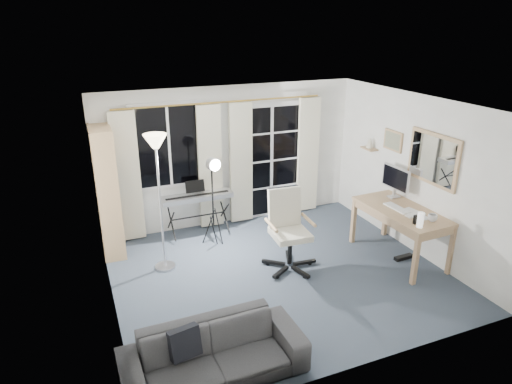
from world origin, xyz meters
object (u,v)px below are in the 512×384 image
studio_light (213,175)px  desk (402,215)px  keyboard_piano (197,198)px  sofa (213,347)px  office_chair (287,222)px  monitor (396,179)px  mug (433,217)px  bookshelf (105,194)px  torchiere_lamp (157,163)px

studio_light → desk: 2.87m
keyboard_piano → sofa: (-0.75, -3.25, -0.29)m
office_chair → monitor: (1.86, -0.01, 0.40)m
monitor → mug: bearing=-98.2°
bookshelf → keyboard_piano: bookshelf is taller
desk → mug: 0.53m
desk → mug: bearing=-81.1°
studio_light → office_chair: 1.35m
torchiere_lamp → office_chair: 2.00m
office_chair → sofa: bearing=-129.8°
bookshelf → monitor: (4.20, -1.47, 0.15)m
mug → sofa: size_ratio=0.07×
desk → studio_light: bearing=147.0°
keyboard_piano → monitor: monitor is taller
bookshelf → monitor: 4.45m
bookshelf → keyboard_piano: bearing=2.1°
office_chair → monitor: monitor is taller
monitor → torchiere_lamp: bearing=168.2°
torchiere_lamp → sofa: (0.01, -2.34, -1.24)m
keyboard_piano → mug: same height
studio_light → sofa: studio_light is taller
bookshelf → desk: bookshelf is taller
mug → keyboard_piano: bearing=137.7°
bookshelf → mug: size_ratio=15.23×
sofa → bookshelf: bearing=101.2°
bookshelf → office_chair: 2.78m
torchiere_lamp → sofa: torchiere_lamp is taller
mug → studio_light: bearing=142.6°
torchiere_lamp → office_chair: size_ratio=1.71×
studio_light → office_chair: studio_light is taller
keyboard_piano → sofa: keyboard_piano is taller
keyboard_piano → studio_light: (0.14, -0.50, 0.54)m
monitor → sofa: 4.01m
torchiere_lamp → mug: (3.44, -1.53, -0.75)m
office_chair → bookshelf: bearing=151.8°
torchiere_lamp → monitor: 3.62m
bookshelf → studio_light: 1.66m
keyboard_piano → desk: 3.23m
desk → mug: size_ratio=11.61×
desk → sofa: bearing=-161.0°
monitor → bookshelf: bearing=158.3°
keyboard_piano → studio_light: studio_light is taller
office_chair → desk: bearing=-11.6°
office_chair → studio_light: bearing=132.1°
studio_light → mug: (2.54, -1.94, -0.34)m
bookshelf → sofa: 3.35m
studio_light → sofa: (-0.89, -2.75, -0.83)m
desk → monitor: monitor is taller
office_chair → mug: size_ratio=9.00×
studio_light → monitor: studio_light is taller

